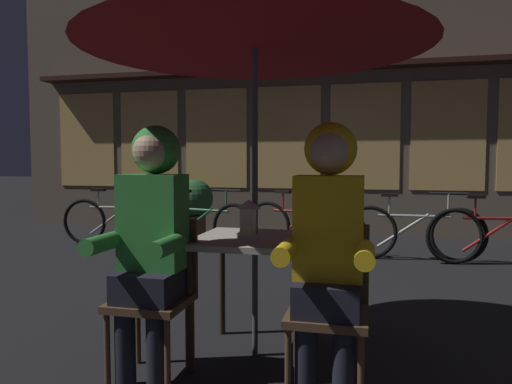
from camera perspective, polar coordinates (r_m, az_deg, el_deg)
name	(u,v)px	position (r m, az deg, el deg)	size (l,w,h in m)	color
ground_plane	(255,355)	(3.11, -0.13, -19.00)	(60.00, 60.00, 0.00)	black
cafe_table	(255,253)	(2.93, -0.13, -7.39)	(0.72, 0.72, 0.74)	#B2AD9E
patio_umbrella	(255,16)	(3.00, -0.13, 20.32)	(2.10, 2.10, 2.31)	#4C4C51
lantern	(249,218)	(2.88, -0.87, -3.08)	(0.11, 0.11, 0.23)	white
chair_left	(156,288)	(2.78, -11.85, -11.23)	(0.40, 0.40, 0.87)	#513823
chair_right	(329,300)	(2.53, 8.72, -12.66)	(0.40, 0.40, 0.87)	#513823
person_left_hooded	(151,226)	(2.66, -12.48, -4.06)	(0.45, 0.56, 1.40)	black
person_right_hooded	(328,233)	(2.40, 8.69, -4.83)	(0.45, 0.56, 1.40)	black
shopfront_building	(291,51)	(8.51, 4.21, 16.48)	(10.00, 0.93, 6.20)	#6B5B4C
bicycle_nearest	(117,221)	(7.10, -16.31, -3.38)	(1.68, 0.18, 0.84)	black
bicycle_second	(202,224)	(6.51, -6.55, -3.88)	(1.64, 0.45, 0.84)	black
bicycle_third	(303,226)	(6.29, 5.60, -4.14)	(1.64, 0.46, 0.84)	black
bicycle_fourth	(413,232)	(6.06, 18.32, -4.61)	(1.68, 0.08, 0.84)	black
bicycle_fifth	(500,235)	(6.19, 27.22, -4.66)	(1.67, 0.27, 0.84)	black
potted_plant	(194,203)	(7.63, -7.41, -1.29)	(0.60, 0.60, 0.92)	brown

